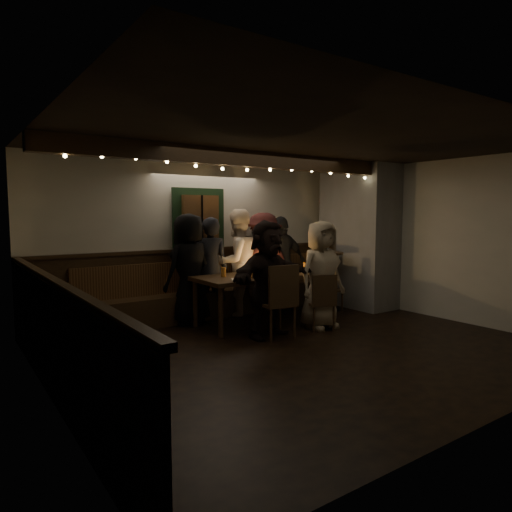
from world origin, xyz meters
TOP-DOWN VIEW (x-y plane):
  - room at (1.07, 1.42)m, footprint 6.02×5.01m
  - dining_table at (0.38, 1.40)m, footprint 2.17×0.93m
  - chair_near_left at (0.02, 0.52)m, footprint 0.51×0.51m
  - chair_near_right at (0.83, 0.52)m, footprint 0.50×0.50m
  - chair_end at (1.79, 1.44)m, footprint 0.46×0.46m
  - high_top at (1.86, 1.57)m, footprint 0.66×0.66m
  - person_a at (-0.59, 2.03)m, footprint 0.96×0.75m
  - person_b at (-0.17, 2.12)m, footprint 0.72×0.60m
  - person_c at (0.35, 2.12)m, footprint 0.92×0.74m
  - person_d at (0.87, 2.07)m, footprint 1.15×0.68m
  - person_e at (1.32, 2.12)m, footprint 1.01×0.48m
  - person_f at (-0.04, 0.72)m, footprint 1.59×0.79m
  - person_g at (0.92, 0.65)m, footprint 0.80×0.53m

SIDE VIEW (x-z plane):
  - chair_end at x=1.79m, z-range 0.05..0.88m
  - chair_near_right at x=0.83m, z-range 0.05..0.89m
  - chair_near_left at x=0.02m, z-range 0.07..1.10m
  - high_top at x=1.86m, z-range 0.14..1.19m
  - dining_table at x=0.38m, z-range 0.24..1.18m
  - person_g at x=0.92m, z-range 0.00..1.62m
  - person_f at x=-0.04m, z-range 0.00..1.65m
  - person_b at x=-0.17m, z-range 0.00..1.67m
  - person_e at x=1.32m, z-range 0.00..1.68m
  - person_a at x=-0.59m, z-range 0.00..1.73m
  - person_d at x=0.87m, z-range 0.00..1.74m
  - person_c at x=0.35m, z-range 0.00..1.80m
  - room at x=1.07m, z-range -0.24..2.38m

